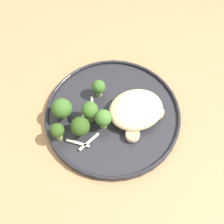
{
  "coord_description": "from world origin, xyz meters",
  "views": [
    {
      "loc": [
        0.12,
        0.26,
        1.29
      ],
      "look_at": [
        0.0,
        -0.02,
        0.76
      ],
      "focal_mm": 46.05,
      "sensor_mm": 36.0,
      "label": 1
    }
  ],
  "objects_px": {
    "seared_scallop_rear_pale": "(133,135)",
    "seared_scallop_large_seared": "(136,111)",
    "seared_scallop_left_edge": "(138,121)",
    "dinner_plate": "(112,115)",
    "broccoli_floret_rear_charred": "(80,125)",
    "broccoli_floret_tall_stalk": "(103,118)",
    "broccoli_floret_small_sprig": "(99,87)",
    "broccoli_floret_near_rim": "(90,111)",
    "broccoli_floret_split_head": "(62,109)",
    "broccoli_floret_left_leaning": "(57,131)",
    "seared_scallop_center_golden": "(120,108)",
    "seared_scallop_half_hidden": "(157,113)"
  },
  "relations": [
    {
      "from": "broccoli_floret_split_head",
      "to": "broccoli_floret_small_sprig",
      "type": "distance_m",
      "value": 0.09
    },
    {
      "from": "dinner_plate",
      "to": "seared_scallop_left_edge",
      "type": "height_order",
      "value": "seared_scallop_left_edge"
    },
    {
      "from": "dinner_plate",
      "to": "broccoli_floret_near_rim",
      "type": "relative_size",
      "value": 5.2
    },
    {
      "from": "dinner_plate",
      "to": "broccoli_floret_rear_charred",
      "type": "distance_m",
      "value": 0.08
    },
    {
      "from": "broccoli_floret_split_head",
      "to": "seared_scallop_rear_pale",
      "type": "bearing_deg",
      "value": 139.44
    },
    {
      "from": "seared_scallop_rear_pale",
      "to": "broccoli_floret_rear_charred",
      "type": "distance_m",
      "value": 0.11
    },
    {
      "from": "broccoli_floret_split_head",
      "to": "broccoli_floret_small_sprig",
      "type": "xyz_separation_m",
      "value": [
        -0.09,
        -0.02,
        -0.01
      ]
    },
    {
      "from": "broccoli_floret_left_leaning",
      "to": "broccoli_floret_near_rim",
      "type": "height_order",
      "value": "broccoli_floret_near_rim"
    },
    {
      "from": "broccoli_floret_small_sprig",
      "to": "seared_scallop_center_golden",
      "type": "bearing_deg",
      "value": 116.95
    },
    {
      "from": "seared_scallop_rear_pale",
      "to": "seared_scallop_large_seared",
      "type": "height_order",
      "value": "same"
    },
    {
      "from": "seared_scallop_large_seared",
      "to": "broccoli_floret_small_sprig",
      "type": "relative_size",
      "value": 0.64
    },
    {
      "from": "seared_scallop_center_golden",
      "to": "dinner_plate",
      "type": "bearing_deg",
      "value": 6.77
    },
    {
      "from": "broccoli_floret_rear_charred",
      "to": "broccoli_floret_near_rim",
      "type": "height_order",
      "value": "broccoli_floret_near_rim"
    },
    {
      "from": "seared_scallop_left_edge",
      "to": "seared_scallop_large_seared",
      "type": "distance_m",
      "value": 0.02
    },
    {
      "from": "broccoli_floret_split_head",
      "to": "broccoli_floret_tall_stalk",
      "type": "height_order",
      "value": "broccoli_floret_split_head"
    },
    {
      "from": "seared_scallop_half_hidden",
      "to": "broccoli_floret_tall_stalk",
      "type": "height_order",
      "value": "broccoli_floret_tall_stalk"
    },
    {
      "from": "seared_scallop_left_edge",
      "to": "broccoli_floret_near_rim",
      "type": "xyz_separation_m",
      "value": [
        0.09,
        -0.05,
        0.03
      ]
    },
    {
      "from": "seared_scallop_large_seared",
      "to": "broccoli_floret_near_rim",
      "type": "relative_size",
      "value": 0.53
    },
    {
      "from": "seared_scallop_center_golden",
      "to": "seared_scallop_large_seared",
      "type": "relative_size",
      "value": 1.13
    },
    {
      "from": "dinner_plate",
      "to": "seared_scallop_rear_pale",
      "type": "relative_size",
      "value": 9.91
    },
    {
      "from": "dinner_plate",
      "to": "broccoli_floret_split_head",
      "type": "xyz_separation_m",
      "value": [
        0.1,
        -0.03,
        0.04
      ]
    },
    {
      "from": "broccoli_floret_tall_stalk",
      "to": "broccoli_floret_small_sprig",
      "type": "relative_size",
      "value": 1.1
    },
    {
      "from": "seared_scallop_large_seared",
      "to": "broccoli_floret_tall_stalk",
      "type": "height_order",
      "value": "broccoli_floret_tall_stalk"
    },
    {
      "from": "broccoli_floret_split_head",
      "to": "broccoli_floret_near_rim",
      "type": "bearing_deg",
      "value": 152.81
    },
    {
      "from": "seared_scallop_rear_pale",
      "to": "broccoli_floret_near_rim",
      "type": "distance_m",
      "value": 0.1
    },
    {
      "from": "broccoli_floret_split_head",
      "to": "broccoli_floret_left_leaning",
      "type": "relative_size",
      "value": 1.11
    },
    {
      "from": "dinner_plate",
      "to": "seared_scallop_rear_pale",
      "type": "height_order",
      "value": "seared_scallop_rear_pale"
    },
    {
      "from": "dinner_plate",
      "to": "broccoli_floret_near_rim",
      "type": "height_order",
      "value": "broccoli_floret_near_rim"
    },
    {
      "from": "broccoli_floret_tall_stalk",
      "to": "broccoli_floret_small_sprig",
      "type": "xyz_separation_m",
      "value": [
        -0.02,
        -0.08,
        -0.0
      ]
    },
    {
      "from": "broccoli_floret_rear_charred",
      "to": "broccoli_floret_small_sprig",
      "type": "xyz_separation_m",
      "value": [
        -0.07,
        -0.07,
        -0.0
      ]
    },
    {
      "from": "broccoli_floret_split_head",
      "to": "broccoli_floret_rear_charred",
      "type": "height_order",
      "value": "broccoli_floret_split_head"
    },
    {
      "from": "seared_scallop_half_hidden",
      "to": "broccoli_floret_near_rim",
      "type": "distance_m",
      "value": 0.14
    },
    {
      "from": "dinner_plate",
      "to": "seared_scallop_large_seared",
      "type": "bearing_deg",
      "value": 159.45
    },
    {
      "from": "seared_scallop_center_golden",
      "to": "seared_scallop_half_hidden",
      "type": "height_order",
      "value": "seared_scallop_half_hidden"
    },
    {
      "from": "seared_scallop_large_seared",
      "to": "seared_scallop_center_golden",
      "type": "bearing_deg",
      "value": -36.2
    },
    {
      "from": "broccoli_floret_rear_charred",
      "to": "broccoli_floret_near_rim",
      "type": "distance_m",
      "value": 0.04
    },
    {
      "from": "seared_scallop_large_seared",
      "to": "broccoli_floret_split_head",
      "type": "relative_size",
      "value": 0.52
    },
    {
      "from": "broccoli_floret_split_head",
      "to": "broccoli_floret_near_rim",
      "type": "xyz_separation_m",
      "value": [
        -0.05,
        0.03,
        0.0
      ]
    },
    {
      "from": "seared_scallop_rear_pale",
      "to": "broccoli_floret_left_leaning",
      "type": "relative_size",
      "value": 0.57
    },
    {
      "from": "seared_scallop_center_golden",
      "to": "broccoli_floret_small_sprig",
      "type": "xyz_separation_m",
      "value": [
        0.03,
        -0.05,
        0.02
      ]
    },
    {
      "from": "seared_scallop_center_golden",
      "to": "broccoli_floret_near_rim",
      "type": "xyz_separation_m",
      "value": [
        0.07,
        -0.0,
        0.03
      ]
    },
    {
      "from": "seared_scallop_center_golden",
      "to": "broccoli_floret_rear_charred",
      "type": "relative_size",
      "value": 0.65
    },
    {
      "from": "broccoli_floret_split_head",
      "to": "seared_scallop_half_hidden",
      "type": "bearing_deg",
      "value": 159.11
    },
    {
      "from": "seared_scallop_half_hidden",
      "to": "seared_scallop_center_golden",
      "type": "bearing_deg",
      "value": -30.78
    },
    {
      "from": "seared_scallop_left_edge",
      "to": "broccoli_floret_rear_charred",
      "type": "height_order",
      "value": "broccoli_floret_rear_charred"
    },
    {
      "from": "seared_scallop_rear_pale",
      "to": "seared_scallop_half_hidden",
      "type": "relative_size",
      "value": 0.99
    },
    {
      "from": "dinner_plate",
      "to": "broccoli_floret_split_head",
      "type": "relative_size",
      "value": 5.12
    },
    {
      "from": "dinner_plate",
      "to": "seared_scallop_center_golden",
      "type": "relative_size",
      "value": 8.63
    },
    {
      "from": "broccoli_floret_left_leaning",
      "to": "broccoli_floret_small_sprig",
      "type": "bearing_deg",
      "value": -148.49
    },
    {
      "from": "seared_scallop_left_edge",
      "to": "dinner_plate",
      "type": "bearing_deg",
      "value": -44.82
    }
  ]
}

